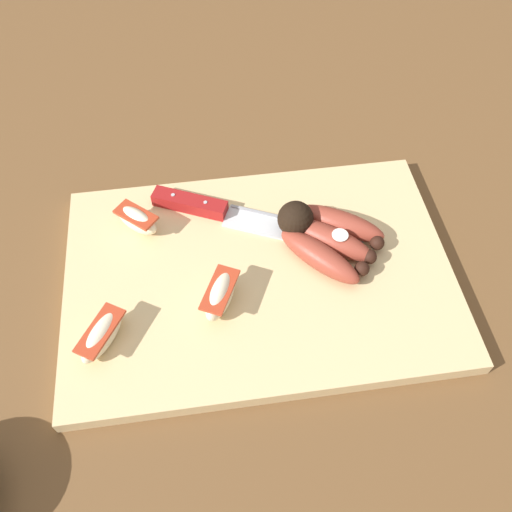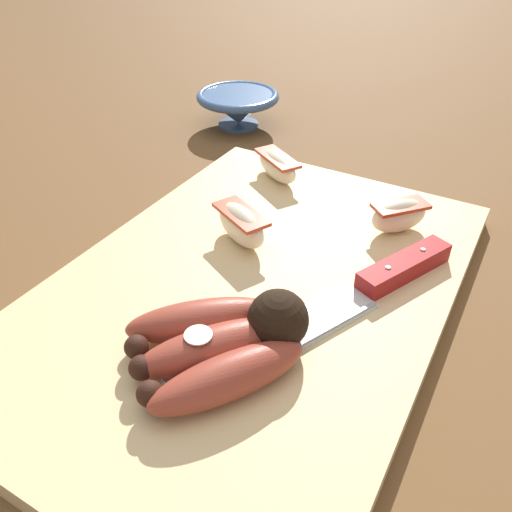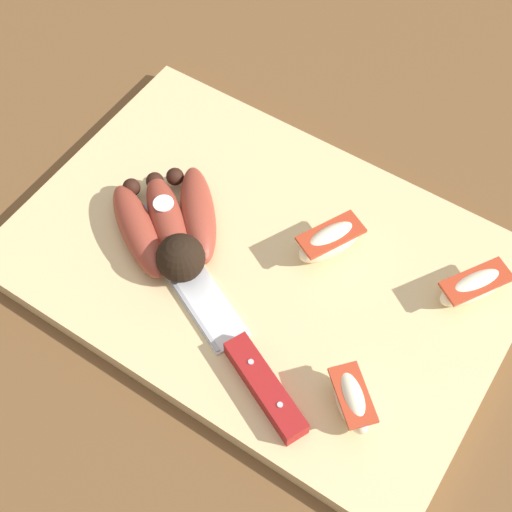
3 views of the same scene
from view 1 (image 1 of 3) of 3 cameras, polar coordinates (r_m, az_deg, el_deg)
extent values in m
plane|color=brown|center=(0.66, -0.61, -2.63)|extent=(6.00, 6.00, 0.00)
cube|color=#DBBC84|center=(0.65, 0.30, -2.02)|extent=(0.47, 0.32, 0.02)
sphere|color=black|center=(0.66, 4.27, 4.00)|extent=(0.05, 0.05, 0.05)
ellipsoid|color=brown|center=(0.64, 6.82, 0.00)|extent=(0.10, 0.11, 0.03)
sphere|color=black|center=(0.64, 11.34, -1.35)|extent=(0.02, 0.02, 0.02)
ellipsoid|color=brown|center=(0.66, 7.96, 1.81)|extent=(0.11, 0.10, 0.03)
sphere|color=black|center=(0.65, 12.12, -0.09)|extent=(0.02, 0.02, 0.02)
ellipsoid|color=brown|center=(0.68, 9.05, 3.53)|extent=(0.11, 0.09, 0.03)
sphere|color=black|center=(0.67, 12.90, 1.37)|extent=(0.02, 0.02, 0.02)
cylinder|color=white|center=(0.65, 9.04, 2.24)|extent=(0.02, 0.02, 0.00)
cube|color=silver|center=(0.68, 3.98, 2.73)|extent=(0.18, 0.11, 0.00)
cube|color=#99999E|center=(0.69, 4.30, 3.83)|extent=(0.16, 0.08, 0.00)
cube|color=maroon|center=(0.70, -7.13, 5.64)|extent=(0.10, 0.06, 0.02)
cylinder|color=#B2B2B7|center=(0.70, -8.92, 6.52)|extent=(0.01, 0.01, 0.00)
cylinder|color=#B2B2B7|center=(0.69, -5.47, 5.78)|extent=(0.01, 0.01, 0.00)
ellipsoid|color=#F4E5C1|center=(0.61, -3.85, -4.23)|extent=(0.05, 0.07, 0.04)
cube|color=#B2381E|center=(0.60, -3.91, -3.62)|extent=(0.05, 0.07, 0.00)
ellipsoid|color=#F4E5C1|center=(0.69, -12.64, 3.75)|extent=(0.06, 0.06, 0.03)
cube|color=#B2381E|center=(0.68, -12.81, 4.35)|extent=(0.06, 0.05, 0.00)
ellipsoid|color=#F4E5C1|center=(0.61, -16.22, -8.18)|extent=(0.06, 0.07, 0.03)
cube|color=#B2381E|center=(0.60, -16.44, -7.73)|extent=(0.06, 0.07, 0.00)
camera|label=2|loc=(0.69, 27.57, 28.29)|focal=36.57mm
camera|label=3|loc=(0.68, -35.08, 53.29)|focal=50.50mm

